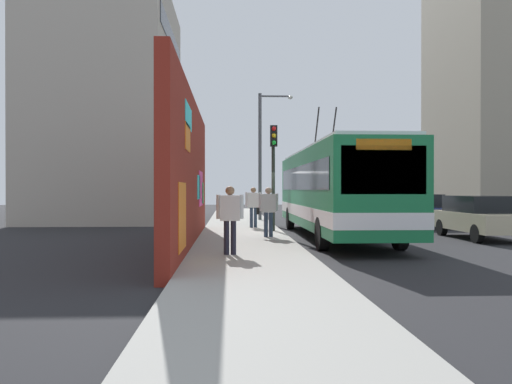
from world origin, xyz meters
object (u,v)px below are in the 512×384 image
Objects in this scene: pedestrian_near_wall at (230,214)px; traffic_light at (273,160)px; parked_car_champagne at (479,216)px; parked_car_navy at (419,210)px; city_bus at (334,188)px; pedestrian_midblock at (253,204)px; pedestrian_at_curb at (268,208)px; street_lamp at (264,147)px.

pedestrian_near_wall is 0.41× the size of traffic_light.
traffic_light is at bearing 73.36° from parked_car_champagne.
parked_car_navy is at bearing -62.83° from traffic_light.
traffic_light is at bearing 117.17° from parked_car_navy.
parked_car_champagne is 1.03× the size of traffic_light.
city_bus is 7.17× the size of pedestrian_midblock.
pedestrian_near_wall is 7.82m from traffic_light.
parked_car_champagne is at bearing -106.64° from traffic_light.
city_bus is 2.92× the size of parked_car_navy.
parked_car_champagne is 2.50× the size of pedestrian_midblock.
parked_car_navy is 14.41m from pedestrian_near_wall.
traffic_light is at bearing -13.26° from pedestrian_near_wall.
parked_car_navy is at bearing -50.61° from pedestrian_at_curb.
pedestrian_near_wall is at bearing 140.86° from parked_car_navy.
pedestrian_midblock is 0.41× the size of traffic_light.
pedestrian_near_wall is (-4.81, 1.34, 0.01)m from pedestrian_at_curb.
street_lamp reaches higher than traffic_light.
pedestrian_midblock is at bearing 63.28° from parked_car_champagne.
city_bus reaches higher than pedestrian_near_wall.
street_lamp reaches higher than parked_car_champagne.
parked_car_champagne is at bearing -60.21° from pedestrian_near_wall.
parked_car_champagne is 7.78m from pedestrian_at_curb.
pedestrian_near_wall reaches higher than pedestrian_at_curb.
pedestrian_at_curb is at bearing 114.62° from city_bus.
city_bus is 2.87× the size of parked_car_champagne.
pedestrian_near_wall is at bearing 119.79° from parked_car_champagne.
pedestrian_at_curb is at bearing 177.09° from street_lamp.
parked_car_champagne is 12.56m from street_lamp.
pedestrian_midblock reaches higher than pedestrian_at_curb.
parked_car_champagne is 5.97m from parked_car_navy.
city_bus is at bearing 134.99° from parked_car_navy.
pedestrian_at_curb is (-6.37, 7.76, 0.34)m from parked_car_navy.
pedestrian_at_curb is 0.99× the size of pedestrian_near_wall.
parked_car_champagne is at bearing -98.42° from city_bus.
city_bus is 7.19× the size of pedestrian_near_wall.
traffic_light reaches higher than pedestrian_near_wall.
street_lamp is (7.52, -0.11, 1.12)m from traffic_light.
street_lamp reaches higher than pedestrian_midblock.
pedestrian_at_curb is at bearing 171.09° from traffic_light.
pedestrian_at_curb is 4.99m from pedestrian_near_wall.
pedestrian_at_curb is 3.20m from traffic_light.
street_lamp is (9.72, 7.24, 3.29)m from parked_car_champagne.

